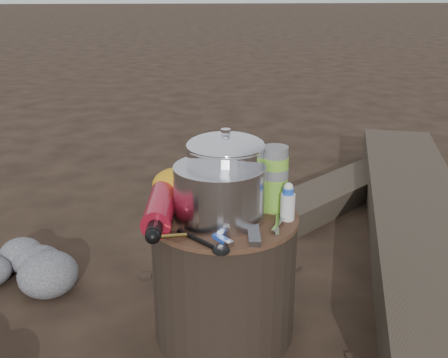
{
  "coord_description": "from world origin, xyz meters",
  "views": [
    {
      "loc": [
        -0.11,
        -1.32,
        0.97
      ],
      "look_at": [
        0.0,
        0.0,
        0.48
      ],
      "focal_mm": 42.36,
      "sensor_mm": 36.0,
      "label": 1
    }
  ],
  "objects": [
    {
      "name": "pot_grabber",
      "position": [
        0.13,
        -0.08,
        0.38
      ],
      "size": [
        0.08,
        0.13,
        0.01
      ],
      "primitive_type": null,
      "rotation": [
        0.0,
        0.0,
        -0.35
      ],
      "color": "#A7A7AC",
      "rests_on": "stump"
    },
    {
      "name": "camping_pot",
      "position": [
        0.01,
        0.06,
        0.48
      ],
      "size": [
        0.22,
        0.22,
        0.22
      ],
      "primitive_type": "cylinder",
      "color": "silver",
      "rests_on": "stump"
    },
    {
      "name": "travel_mug",
      "position": [
        0.1,
        0.14,
        0.43
      ],
      "size": [
        0.08,
        0.08,
        0.12
      ],
      "primitive_type": "cylinder",
      "color": "black",
      "rests_on": "stump"
    },
    {
      "name": "log_small",
      "position": [
        0.73,
        1.04,
        0.05
      ],
      "size": [
        1.05,
        0.93,
        0.1
      ],
      "primitive_type": "cube",
      "rotation": [
        0.0,
        0.0,
        -0.88
      ],
      "color": "#3A3127",
      "rests_on": "ground"
    },
    {
      "name": "fuel_bottle",
      "position": [
        -0.17,
        -0.02,
        0.41
      ],
      "size": [
        0.1,
        0.32,
        0.08
      ],
      "primitive_type": null,
      "rotation": [
        0.0,
        0.0,
        -0.08
      ],
      "color": "#A9152A",
      "rests_on": "stump"
    },
    {
      "name": "squeeze_bottle",
      "position": [
        0.17,
        -0.04,
        0.42
      ],
      "size": [
        0.04,
        0.04,
        0.09
      ],
      "primitive_type": "cylinder",
      "color": "silver",
      "rests_on": "stump"
    },
    {
      "name": "multitool",
      "position": [
        0.06,
        -0.14,
        0.38
      ],
      "size": [
        0.04,
        0.11,
        0.01
      ],
      "primitive_type": "cube",
      "rotation": [
        0.0,
        0.0,
        -0.08
      ],
      "color": "#A7A7AC",
      "rests_on": "stump"
    },
    {
      "name": "spork",
      "position": [
        -0.08,
        -0.15,
        0.38
      ],
      "size": [
        0.14,
        0.15,
        0.01
      ],
      "primitive_type": null,
      "rotation": [
        0.0,
        0.0,
        0.71
      ],
      "color": "black",
      "rests_on": "stump"
    },
    {
      "name": "log_main",
      "position": [
        0.82,
        0.54,
        0.09
      ],
      "size": [
        0.96,
        2.12,
        0.18
      ],
      "primitive_type": "cube",
      "rotation": [
        0.0,
        0.0,
        -0.3
      ],
      "color": "#3A3127",
      "rests_on": "ground"
    },
    {
      "name": "lighter",
      "position": [
        -0.02,
        -0.15,
        0.38
      ],
      "size": [
        0.05,
        0.07,
        0.01
      ],
      "primitive_type": "cube",
      "rotation": [
        0.0,
        0.0,
        0.54
      ],
      "color": "blue",
      "rests_on": "stump"
    },
    {
      "name": "stuff_sack",
      "position": [
        -0.13,
        0.12,
        0.42
      ],
      "size": [
        0.15,
        0.12,
        0.1
      ],
      "primitive_type": "ellipsoid",
      "color": "orange",
      "rests_on": "stump"
    },
    {
      "name": "ground",
      "position": [
        0.0,
        0.0,
        0.0
      ],
      "size": [
        60.0,
        60.0,
        0.0
      ],
      "primitive_type": "plane",
      "color": "#2E2118",
      "rests_on": "ground"
    },
    {
      "name": "stump",
      "position": [
        0.0,
        0.0,
        0.19
      ],
      "size": [
        0.41,
        0.41,
        0.37
      ],
      "primitive_type": "cylinder",
      "color": "black",
      "rests_on": "ground"
    },
    {
      "name": "thermos",
      "position": [
        0.14,
        0.03,
        0.46
      ],
      "size": [
        0.07,
        0.07,
        0.18
      ],
      "primitive_type": "cylinder",
      "color": "#7ABB35",
      "rests_on": "stump"
    },
    {
      "name": "foil_windscreen",
      "position": [
        -0.01,
        -0.02,
        0.45
      ],
      "size": [
        0.24,
        0.24,
        0.15
      ],
      "primitive_type": "cylinder",
      "color": "#BAB9C0",
      "rests_on": "stump"
    },
    {
      "name": "food_pouch",
      "position": [
        0.01,
        0.17,
        0.45
      ],
      "size": [
        0.12,
        0.06,
        0.15
      ],
      "primitive_type": "cube",
      "rotation": [
        0.0,
        0.0,
        -0.31
      ],
      "color": "#120F50",
      "rests_on": "stump"
    }
  ]
}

